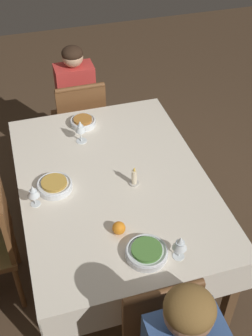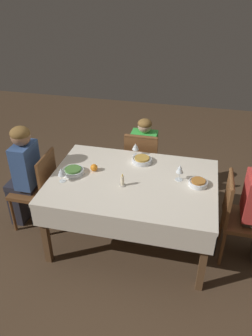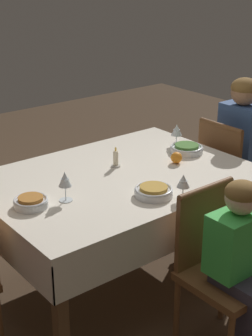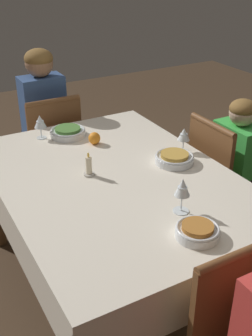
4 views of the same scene
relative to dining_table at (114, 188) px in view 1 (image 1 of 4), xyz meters
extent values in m
plane|color=#4C3826|center=(0.00, 0.00, -0.66)|extent=(8.00, 8.00, 0.00)
cube|color=silver|center=(0.00, 0.00, 0.06)|extent=(1.58, 1.12, 0.04)
cube|color=silver|center=(0.00, 0.56, -0.06)|extent=(1.58, 0.01, 0.20)
cube|color=silver|center=(0.00, -0.56, -0.06)|extent=(1.58, 0.01, 0.20)
cube|color=silver|center=(0.78, 0.00, -0.06)|extent=(0.01, 1.12, 0.20)
cube|color=silver|center=(-0.78, 0.00, -0.06)|extent=(0.01, 1.12, 0.20)
cube|color=brown|center=(0.72, 0.49, -0.31)|extent=(0.06, 0.06, 0.70)
cube|color=brown|center=(-0.72, 0.49, -0.31)|extent=(0.06, 0.06, 0.70)
cube|color=brown|center=(-0.72, -0.49, -0.31)|extent=(0.06, 0.06, 0.70)
cube|color=brown|center=(0.89, -0.01, 0.00)|extent=(0.03, 0.38, 0.41)
cylinder|color=brown|center=(0.89, -0.01, 0.21)|extent=(0.04, 0.37, 0.04)
cube|color=brown|center=(0.05, -0.66, 0.00)|extent=(0.38, 0.03, 0.41)
cylinder|color=brown|center=(-0.13, -0.67, -0.45)|extent=(0.03, 0.03, 0.41)
cylinder|color=brown|center=(0.23, -0.67, -0.45)|extent=(0.03, 0.03, 0.41)
cube|color=brown|center=(-1.08, -0.01, -0.23)|extent=(0.41, 0.41, 0.04)
cube|color=brown|center=(-0.89, -0.01, 0.00)|extent=(0.03, 0.38, 0.41)
cylinder|color=brown|center=(-0.89, -0.01, 0.21)|extent=(0.04, 0.37, 0.04)
cylinder|color=brown|center=(-1.26, 0.17, -0.45)|extent=(0.03, 0.03, 0.41)
cylinder|color=brown|center=(-1.26, -0.19, -0.45)|extent=(0.03, 0.03, 0.41)
cylinder|color=brown|center=(-0.90, 0.17, -0.45)|extent=(0.03, 0.03, 0.41)
cylinder|color=brown|center=(-0.90, -0.19, -0.45)|extent=(0.03, 0.03, 0.41)
sphere|color=#9E7051|center=(1.11, -0.01, 0.41)|extent=(0.19, 0.19, 0.19)
ellipsoid|color=brown|center=(1.11, -0.01, 0.44)|extent=(0.19, 0.19, 0.13)
cube|color=#4C4233|center=(-1.28, -0.01, -0.43)|extent=(0.14, 0.22, 0.45)
cube|color=#4C4233|center=(-1.19, -0.01, -0.18)|extent=(0.31, 0.24, 0.06)
cube|color=red|center=(-1.11, -0.01, 0.06)|extent=(0.18, 0.30, 0.42)
sphere|color=#D6A884|center=(-1.11, -0.01, 0.35)|extent=(0.16, 0.16, 0.16)
ellipsoid|color=black|center=(-1.11, -0.01, 0.37)|extent=(0.16, 0.16, 0.11)
cylinder|color=silver|center=(0.59, 0.01, 0.09)|extent=(0.22, 0.22, 0.04)
torus|color=silver|center=(0.59, 0.01, 0.12)|extent=(0.21, 0.21, 0.01)
cylinder|color=#4C7F38|center=(0.59, 0.01, 0.12)|extent=(0.16, 0.16, 0.02)
cylinder|color=white|center=(0.64, 0.17, 0.08)|extent=(0.06, 0.06, 0.00)
cylinder|color=white|center=(0.64, 0.17, 0.11)|extent=(0.01, 0.01, 0.07)
cone|color=white|center=(0.64, 0.17, 0.18)|extent=(0.07, 0.07, 0.08)
cylinder|color=white|center=(0.64, 0.17, 0.17)|extent=(0.04, 0.04, 0.03)
cylinder|color=silver|center=(-0.02, -0.35, 0.09)|extent=(0.21, 0.21, 0.04)
torus|color=silver|center=(-0.02, -0.35, 0.12)|extent=(0.20, 0.20, 0.01)
cylinder|color=gold|center=(-0.02, -0.35, 0.12)|extent=(0.15, 0.15, 0.02)
cylinder|color=white|center=(0.07, -0.48, 0.08)|extent=(0.06, 0.06, 0.00)
cylinder|color=white|center=(0.07, -0.48, 0.11)|extent=(0.01, 0.01, 0.07)
cone|color=white|center=(0.07, -0.48, 0.18)|extent=(0.07, 0.07, 0.07)
cylinder|color=white|center=(0.07, -0.48, 0.17)|extent=(0.04, 0.04, 0.03)
cylinder|color=silver|center=(-0.61, -0.06, 0.09)|extent=(0.18, 0.18, 0.04)
torus|color=silver|center=(-0.61, -0.06, 0.12)|extent=(0.18, 0.18, 0.01)
cylinder|color=#B2702D|center=(-0.61, -0.06, 0.12)|extent=(0.13, 0.13, 0.02)
cylinder|color=white|center=(-0.43, -0.11, 0.08)|extent=(0.07, 0.07, 0.00)
cylinder|color=white|center=(-0.43, -0.11, 0.12)|extent=(0.01, 0.01, 0.08)
cone|color=white|center=(-0.43, -0.11, 0.20)|extent=(0.07, 0.07, 0.08)
cylinder|color=white|center=(-0.43, -0.11, 0.18)|extent=(0.04, 0.04, 0.04)
cylinder|color=beige|center=(0.07, 0.11, 0.08)|extent=(0.06, 0.06, 0.01)
cylinder|color=beige|center=(0.07, 0.11, 0.13)|extent=(0.03, 0.03, 0.09)
ellipsoid|color=#F9C64C|center=(0.07, 0.11, 0.19)|extent=(0.01, 0.01, 0.03)
sphere|color=orange|center=(0.41, -0.08, 0.11)|extent=(0.07, 0.07, 0.07)
camera|label=1|loc=(1.80, -0.45, 1.81)|focal=45.00mm
camera|label=2|loc=(-0.52, 2.52, 1.80)|focal=35.00mm
camera|label=3|loc=(-1.70, -2.23, 1.26)|focal=55.00mm
camera|label=4|loc=(-1.66, 0.86, 1.12)|focal=45.00mm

